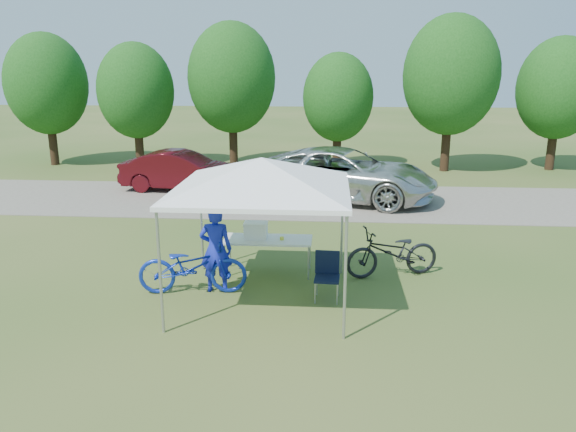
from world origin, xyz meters
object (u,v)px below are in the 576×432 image
at_px(folding_table, 268,241).
at_px(sedan, 182,171).
at_px(minivan, 344,174).
at_px(cyclist, 216,249).
at_px(bike_dark, 393,252).
at_px(bike_blue, 193,266).
at_px(folding_chair, 327,271).
at_px(cooler, 256,230).

bearing_deg(folding_table, sedan, 116.53).
relative_size(folding_table, minivan, 0.31).
distance_m(cyclist, bike_dark, 3.70).
distance_m(cyclist, minivan, 8.36).
distance_m(bike_blue, sedan, 9.38).
distance_m(folding_chair, bike_blue, 2.61).
bearing_deg(cooler, bike_dark, -0.03).
xyz_separation_m(folding_table, sedan, (-3.91, 7.83, -0.01)).
xyz_separation_m(folding_chair, minivan, (0.46, 8.12, 0.32)).
bearing_deg(sedan, folding_table, -148.29).
relative_size(cooler, bike_dark, 0.25).
relative_size(cooler, sedan, 0.12).
xyz_separation_m(bike_dark, sedan, (-6.54, 7.83, 0.18)).
relative_size(folding_chair, bike_dark, 0.45).
distance_m(cooler, bike_blue, 1.66).
bearing_deg(bike_blue, cyclist, -80.03).
height_order(cyclist, bike_blue, cyclist).
relative_size(bike_blue, minivan, 0.35).
relative_size(cyclist, bike_dark, 0.86).
bearing_deg(sedan, cooler, -149.81).
bearing_deg(minivan, sedan, 96.88).
bearing_deg(cooler, minivan, 73.88).
distance_m(folding_table, bike_dark, 2.63).
height_order(folding_chair, bike_dark, bike_dark).
relative_size(cooler, minivan, 0.08).
bearing_deg(cyclist, folding_chair, 172.93).
distance_m(folding_table, sedan, 8.75).
height_order(cooler, cyclist, cyclist).
bearing_deg(bike_blue, minivan, -27.58).
distance_m(folding_table, bike_blue, 1.80).
xyz_separation_m(folding_chair, cyclist, (-2.17, 0.18, 0.33)).
height_order(cyclist, sedan, cyclist).
bearing_deg(minivan, bike_blue, 175.63).
height_order(cyclist, minivan, cyclist).
height_order(bike_blue, minivan, minivan).
relative_size(bike_dark, minivan, 0.33).
bearing_deg(cyclist, minivan, -110.65).
bearing_deg(bike_blue, cooler, -49.06).
bearing_deg(cooler, folding_chair, -39.08).
distance_m(cooler, sedan, 8.65).
xyz_separation_m(folding_table, folding_chair, (1.27, -1.24, -0.18)).
xyz_separation_m(folding_table, cyclist, (-0.90, -1.06, 0.14)).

